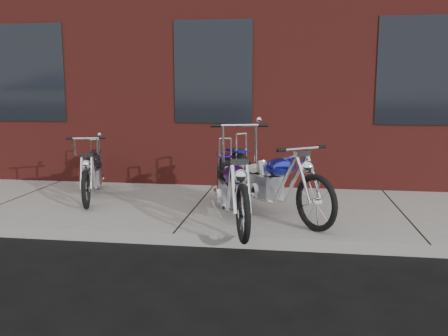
# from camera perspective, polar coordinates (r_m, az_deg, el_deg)

# --- Properties ---
(ground) EXTENTS (120.00, 120.00, 0.00)m
(ground) POSITION_cam_1_polar(r_m,az_deg,el_deg) (5.92, -6.12, -9.25)
(ground) COLOR black
(ground) RESTS_ON ground
(sidewalk) EXTENTS (22.00, 3.00, 0.15)m
(sidewalk) POSITION_cam_1_polar(r_m,az_deg,el_deg) (7.30, -3.22, -5.00)
(sidewalk) COLOR slate
(sidewalk) RESTS_ON ground
(building_brick) EXTENTS (22.00, 10.00, 8.00)m
(building_brick) POSITION_cam_1_polar(r_m,az_deg,el_deg) (13.67, 2.30, 18.24)
(building_brick) COLOR maroon
(building_brick) RESTS_ON ground
(chopper_purple) EXTENTS (0.83, 2.35, 1.35)m
(chopper_purple) POSITION_cam_1_polar(r_m,az_deg,el_deg) (6.25, 0.96, -2.64)
(chopper_purple) COLOR black
(chopper_purple) RESTS_ON sidewalk
(chopper_blue) EXTENTS (1.70, 1.99, 1.09)m
(chopper_blue) POSITION_cam_1_polar(r_m,az_deg,el_deg) (6.65, 5.53, -1.81)
(chopper_blue) COLOR black
(chopper_blue) RESTS_ON sidewalk
(chopper_third) EXTENTS (0.75, 1.99, 1.04)m
(chopper_third) POSITION_cam_1_polar(r_m,az_deg,el_deg) (7.98, -15.57, -0.83)
(chopper_third) COLOR black
(chopper_third) RESTS_ON sidewalk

